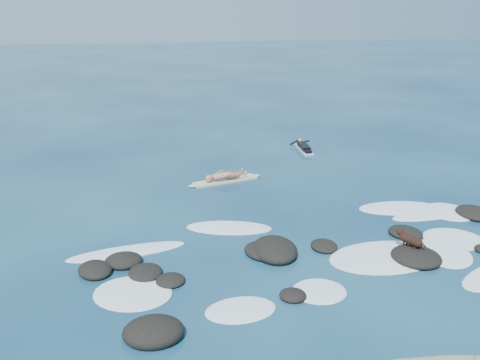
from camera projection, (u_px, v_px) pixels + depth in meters
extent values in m
plane|color=#0A2642|center=(312.00, 243.00, 17.34)|extent=(160.00, 160.00, 0.00)
cylinder|color=#A2A650|center=(480.00, 357.00, 10.79)|extent=(0.18, 0.04, 1.12)
ellipsoid|color=black|center=(153.00, 332.00, 12.50)|extent=(1.52, 1.30, 0.58)
ellipsoid|color=black|center=(170.00, 280.00, 14.93)|extent=(1.05, 1.06, 0.24)
ellipsoid|color=black|center=(95.00, 270.00, 15.43)|extent=(1.31, 1.43, 0.38)
ellipsoid|color=black|center=(475.00, 213.00, 19.45)|extent=(1.52, 1.70, 0.37)
ellipsoid|color=black|center=(416.00, 257.00, 16.17)|extent=(1.86, 1.90, 0.43)
ellipsoid|color=black|center=(275.00, 250.00, 16.52)|extent=(1.39, 1.79, 0.60)
ellipsoid|color=black|center=(146.00, 272.00, 15.31)|extent=(1.10, 1.18, 0.32)
ellipsoid|color=black|center=(265.00, 251.00, 16.57)|extent=(1.72, 1.81, 0.36)
ellipsoid|color=black|center=(293.00, 296.00, 14.15)|extent=(0.95, 0.93, 0.30)
ellipsoid|color=black|center=(324.00, 246.00, 16.97)|extent=(0.89, 1.03, 0.27)
ellipsoid|color=black|center=(405.00, 233.00, 17.91)|extent=(1.44, 1.50, 0.30)
ellipsoid|color=black|center=(124.00, 261.00, 15.94)|extent=(1.21, 1.08, 0.41)
ellipsoid|color=white|center=(449.00, 212.00, 19.78)|extent=(2.06, 2.22, 0.12)
ellipsoid|color=white|center=(229.00, 228.00, 18.43)|extent=(3.19, 1.90, 0.12)
ellipsoid|color=white|center=(133.00, 293.00, 14.38)|extent=(2.70, 2.54, 0.12)
ellipsoid|color=white|center=(241.00, 310.00, 13.61)|extent=(1.98, 1.42, 0.12)
ellipsoid|color=white|center=(454.00, 239.00, 17.58)|extent=(2.48, 2.36, 0.12)
ellipsoid|color=white|center=(444.00, 253.00, 16.65)|extent=(2.03, 2.43, 0.12)
ellipsoid|color=white|center=(399.00, 208.00, 20.13)|extent=(3.22, 1.68, 0.12)
ellipsoid|color=white|center=(319.00, 291.00, 14.47)|extent=(1.58, 1.47, 0.12)
ellipsoid|color=white|center=(435.00, 214.00, 19.62)|extent=(3.73, 1.46, 0.12)
ellipsoid|color=white|center=(385.00, 257.00, 16.37)|extent=(3.77, 2.46, 0.12)
ellipsoid|color=white|center=(127.00, 252.00, 16.70)|extent=(3.83, 1.49, 0.12)
ellipsoid|color=white|center=(408.00, 253.00, 16.63)|extent=(1.10, 0.90, 0.12)
cube|color=beige|center=(225.00, 181.00, 22.99)|extent=(2.88, 1.33, 0.09)
ellipsoid|color=beige|center=(254.00, 176.00, 23.59)|extent=(0.63, 0.46, 0.10)
ellipsoid|color=beige|center=(195.00, 186.00, 22.40)|extent=(0.63, 0.46, 0.10)
imported|color=#B1795D|center=(225.00, 159.00, 22.68)|extent=(0.61, 0.77, 1.84)
cube|color=silver|center=(304.00, 149.00, 27.72)|extent=(0.56, 2.17, 0.08)
ellipsoid|color=silver|center=(298.00, 144.00, 28.73)|extent=(0.27, 0.48, 0.08)
cube|color=black|center=(304.00, 146.00, 27.67)|extent=(0.44, 1.34, 0.22)
sphere|color=#B1785D|center=(300.00, 140.00, 28.35)|extent=(0.23, 0.23, 0.23)
cylinder|color=black|center=(294.00, 142.00, 28.49)|extent=(0.54, 0.28, 0.24)
cylinder|color=black|center=(304.00, 142.00, 28.57)|extent=(0.53, 0.31, 0.24)
cube|color=black|center=(308.00, 151.00, 27.00)|extent=(0.35, 0.55, 0.14)
cylinder|color=black|center=(411.00, 240.00, 16.37)|extent=(0.50, 0.65, 0.28)
sphere|color=black|center=(404.00, 237.00, 16.58)|extent=(0.39, 0.39, 0.30)
sphere|color=black|center=(418.00, 243.00, 16.17)|extent=(0.36, 0.36, 0.27)
sphere|color=black|center=(400.00, 232.00, 16.68)|extent=(0.28, 0.28, 0.21)
cone|color=black|center=(397.00, 231.00, 16.78)|extent=(0.16, 0.17, 0.11)
cone|color=black|center=(399.00, 230.00, 16.61)|extent=(0.12, 0.11, 0.10)
cone|color=black|center=(402.00, 229.00, 16.67)|extent=(0.12, 0.11, 0.10)
cylinder|color=black|center=(403.00, 247.00, 16.59)|extent=(0.09, 0.09, 0.39)
cylinder|color=black|center=(406.00, 246.00, 16.67)|extent=(0.09, 0.09, 0.39)
cylinder|color=black|center=(414.00, 252.00, 16.28)|extent=(0.09, 0.09, 0.39)
cylinder|color=black|center=(417.00, 251.00, 16.36)|extent=(0.09, 0.09, 0.39)
cylinder|color=black|center=(422.00, 243.00, 16.05)|extent=(0.16, 0.28, 0.17)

